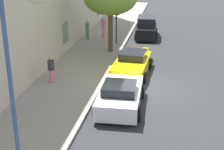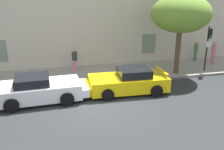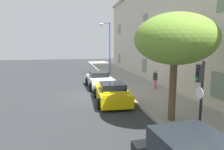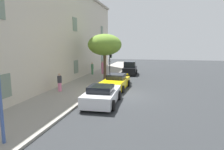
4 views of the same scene
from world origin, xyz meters
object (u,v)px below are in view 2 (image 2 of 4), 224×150
at_px(sportscar_yellow_flank, 125,82).
at_px(tree_near_kerb, 181,14).
at_px(pedestrian_admiring, 214,52).
at_px(pedestrian_bystander, 75,60).
at_px(traffic_light, 208,41).
at_px(sportscar_red_lead, 43,89).
at_px(pedestrian_strolling, 196,50).

relative_size(sportscar_yellow_flank, tree_near_kerb, 0.93).
bearing_deg(pedestrian_admiring, pedestrian_bystander, 175.44).
bearing_deg(pedestrian_admiring, sportscar_yellow_flank, -156.66).
height_order(tree_near_kerb, traffic_light, tree_near_kerb).
bearing_deg(tree_near_kerb, pedestrian_bystander, 161.72).
relative_size(tree_near_kerb, pedestrian_admiring, 2.90).
height_order(sportscar_red_lead, sportscar_yellow_flank, sportscar_red_lead).
bearing_deg(traffic_light, pedestrian_bystander, 165.17).
bearing_deg(pedestrian_strolling, pedestrian_admiring, -57.95).
xyz_separation_m(pedestrian_admiring, pedestrian_strolling, (-0.76, 1.21, -0.09)).
distance_m(pedestrian_admiring, pedestrian_bystander, 10.64).
relative_size(pedestrian_admiring, pedestrian_bystander, 1.14).
relative_size(pedestrian_strolling, pedestrian_bystander, 1.03).
distance_m(sportscar_red_lead, traffic_light, 11.36).
distance_m(tree_near_kerb, traffic_light, 2.86).
height_order(traffic_light, pedestrian_admiring, traffic_light).
distance_m(tree_near_kerb, pedestrian_admiring, 5.11).
relative_size(tree_near_kerb, pedestrian_strolling, 3.20).
relative_size(sportscar_red_lead, sportscar_yellow_flank, 0.96).
distance_m(traffic_light, pedestrian_admiring, 2.56).
height_order(sportscar_red_lead, traffic_light, traffic_light).
xyz_separation_m(sportscar_yellow_flank, pedestrian_admiring, (8.19, 3.54, 0.46)).
bearing_deg(pedestrian_bystander, sportscar_yellow_flank, -61.18).
bearing_deg(sportscar_red_lead, pedestrian_bystander, 64.61).
bearing_deg(tree_near_kerb, sportscar_red_lead, -165.94).
xyz_separation_m(tree_near_kerb, pedestrian_admiring, (3.86, 1.38, -3.05)).
bearing_deg(pedestrian_strolling, tree_near_kerb, -140.10).
distance_m(sportscar_yellow_flank, pedestrian_strolling, 8.83).
bearing_deg(pedestrian_strolling, sportscar_yellow_flank, -147.45).
bearing_deg(sportscar_yellow_flank, sportscar_red_lead, -179.18).
bearing_deg(pedestrian_admiring, sportscar_red_lead, -164.19).
bearing_deg(tree_near_kerb, pedestrian_strolling, 39.90).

